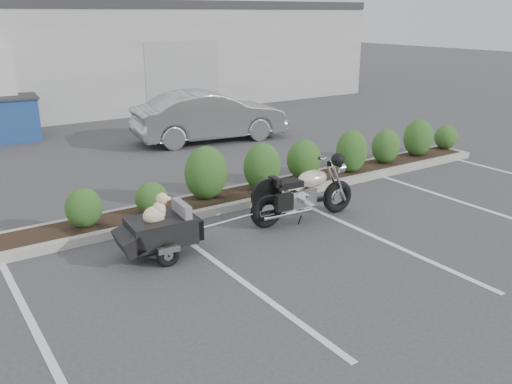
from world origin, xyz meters
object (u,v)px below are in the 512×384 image
motorcycle (304,194)px  pet_trailer (160,230)px  dumpster (4,118)px  sedan (210,116)px

motorcycle → pet_trailer: bearing=-176.3°
pet_trailer → dumpster: (-0.45, 9.89, 0.21)m
sedan → dumpster: (-4.97, 3.36, -0.08)m
motorcycle → dumpster: 10.42m
sedan → dumpster: sedan is taller
sedan → motorcycle: bearing=172.9°
sedan → dumpster: bearing=63.7°
motorcycle → dumpster: bearing=112.2°
motorcycle → pet_trailer: motorcycle is taller
motorcycle → sedan: sedan is taller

